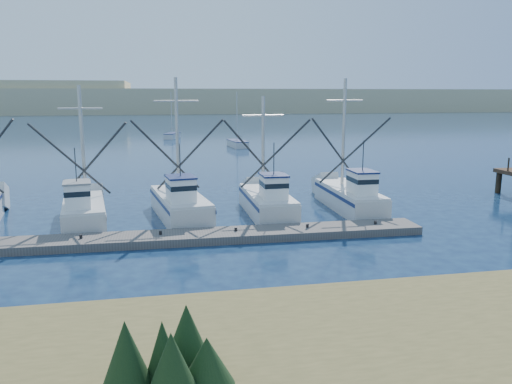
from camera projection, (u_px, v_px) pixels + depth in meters
ground at (344, 274)px, 21.66m from camera, size 500.00×500.00×0.00m
floating_dock at (122, 241)px, 25.88m from camera, size 32.67×2.55×0.44m
dune_ridge at (175, 101)px, 223.03m from camera, size 360.00×60.00×10.00m
trawler_fleet at (108, 207)px, 30.43m from camera, size 32.23×9.14×9.86m
sailboat_near at (237, 144)px, 74.18m from camera, size 2.50×5.91×8.10m
sailboat_far at (172, 136)px, 88.61m from camera, size 3.16×5.39×8.10m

